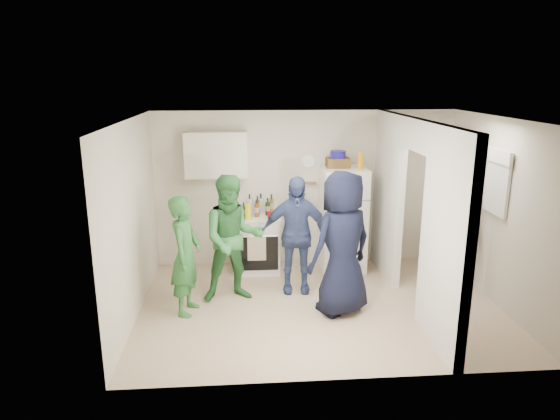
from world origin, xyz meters
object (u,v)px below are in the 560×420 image
object	(u,v)px
blue_bowl	(338,154)
person_green_left	(186,256)
wicker_basket	(338,163)
yellow_cup_stack_top	(361,161)
stove	(256,243)
fridge	(343,219)
person_denim	(295,235)
person_nook	(447,230)
person_navy	(342,244)
person_green_center	(233,239)

from	to	relation	value
blue_bowl	person_green_left	bearing A→B (deg)	-147.46
wicker_basket	yellow_cup_stack_top	bearing A→B (deg)	-25.11
stove	fridge	world-z (taller)	fridge
wicker_basket	person_denim	bearing A→B (deg)	-131.60
yellow_cup_stack_top	person_denim	size ratio (longest dim) A/B	0.15
stove	wicker_basket	distance (m)	1.80
fridge	person_nook	distance (m)	1.58
blue_bowl	person_navy	xyz separation A→B (m)	(-0.22, -1.56, -0.91)
wicker_basket	yellow_cup_stack_top	world-z (taller)	yellow_cup_stack_top
person_navy	person_nook	xyz separation A→B (m)	(1.69, 0.74, -0.09)
person_denim	stove	bearing A→B (deg)	126.74
yellow_cup_stack_top	person_green_left	distance (m)	3.01
person_green_left	person_denim	distance (m)	1.59
wicker_basket	person_navy	size ratio (longest dim) A/B	0.19
person_navy	wicker_basket	bearing A→B (deg)	-127.54
person_nook	wicker_basket	bearing A→B (deg)	-118.72
fridge	person_denim	world-z (taller)	person_denim
blue_bowl	person_nook	xyz separation A→B (m)	(1.48, -0.82, -0.99)
yellow_cup_stack_top	person_green_center	bearing A→B (deg)	-154.63
person_green_center	person_nook	bearing A→B (deg)	-3.59
wicker_basket	person_green_left	world-z (taller)	wicker_basket
wicker_basket	person_nook	world-z (taller)	wicker_basket
yellow_cup_stack_top	stove	bearing A→B (deg)	175.35
person_denim	person_green_left	bearing A→B (deg)	-155.08
fridge	person_navy	bearing A→B (deg)	-101.83
stove	person_navy	bearing A→B (deg)	-55.50
stove	person_denim	distance (m)	1.05
wicker_basket	person_denim	world-z (taller)	wicker_basket
person_green_left	person_navy	size ratio (longest dim) A/B	0.83
yellow_cup_stack_top	person_green_left	xyz separation A→B (m)	(-2.54, -1.27, -0.99)
blue_bowl	yellow_cup_stack_top	world-z (taller)	blue_bowl
person_green_left	person_nook	distance (m)	3.75
stove	yellow_cup_stack_top	bearing A→B (deg)	-4.65
fridge	person_green_center	bearing A→B (deg)	-149.33
wicker_basket	yellow_cup_stack_top	distance (m)	0.36
fridge	person_green_left	size ratio (longest dim) A/B	1.05
stove	person_nook	world-z (taller)	person_nook
person_nook	person_navy	bearing A→B (deg)	-65.97
stove	person_green_left	size ratio (longest dim) A/B	0.58
fridge	stove	bearing A→B (deg)	178.75
wicker_basket	person_green_left	bearing A→B (deg)	-147.46
person_green_center	person_navy	bearing A→B (deg)	-27.62
person_navy	person_denim	bearing A→B (deg)	-83.82
yellow_cup_stack_top	person_nook	xyz separation A→B (m)	(1.16, -0.67, -0.91)
person_green_left	stove	bearing A→B (deg)	-21.77
person_denim	person_navy	size ratio (longest dim) A/B	0.89
wicker_basket	fridge	bearing A→B (deg)	-26.57
fridge	person_denim	distance (m)	1.15
blue_bowl	stove	bearing A→B (deg)	-179.10
person_green_left	person_green_center	bearing A→B (deg)	-47.72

